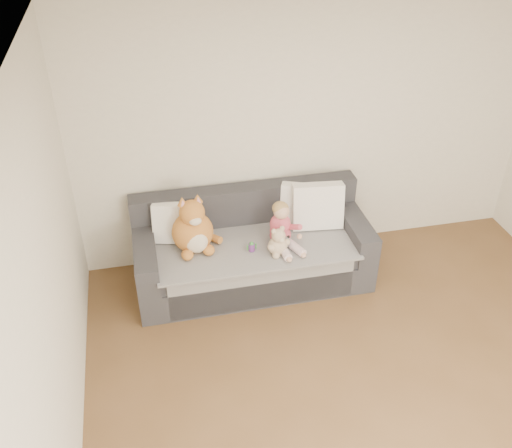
{
  "coord_description": "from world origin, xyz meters",
  "views": [
    {
      "loc": [
        -1.57,
        -2.24,
        3.59
      ],
      "look_at": [
        -0.67,
        1.87,
        0.75
      ],
      "focal_mm": 40.0,
      "sensor_mm": 36.0,
      "label": 1
    }
  ],
  "objects_px": {
    "toddler": "(282,227)",
    "teddy_bear": "(278,243)",
    "sippy_cup": "(252,246)",
    "plush_cat": "(193,229)",
    "sofa": "(252,251)"
  },
  "relations": [
    {
      "from": "teddy_bear",
      "to": "toddler",
      "type": "bearing_deg",
      "value": 45.58
    },
    {
      "from": "sofa",
      "to": "plush_cat",
      "type": "distance_m",
      "value": 0.67
    },
    {
      "from": "toddler",
      "to": "plush_cat",
      "type": "bearing_deg",
      "value": 159.62
    },
    {
      "from": "sippy_cup",
      "to": "teddy_bear",
      "type": "bearing_deg",
      "value": -22.58
    },
    {
      "from": "teddy_bear",
      "to": "sippy_cup",
      "type": "height_order",
      "value": "teddy_bear"
    },
    {
      "from": "toddler",
      "to": "teddy_bear",
      "type": "bearing_deg",
      "value": -129.74
    },
    {
      "from": "sofa",
      "to": "teddy_bear",
      "type": "bearing_deg",
      "value": -59.3
    },
    {
      "from": "toddler",
      "to": "plush_cat",
      "type": "height_order",
      "value": "plush_cat"
    },
    {
      "from": "plush_cat",
      "to": "teddy_bear",
      "type": "height_order",
      "value": "plush_cat"
    },
    {
      "from": "sofa",
      "to": "toddler",
      "type": "height_order",
      "value": "toddler"
    },
    {
      "from": "sofa",
      "to": "sippy_cup",
      "type": "relative_size",
      "value": 21.3
    },
    {
      "from": "toddler",
      "to": "sippy_cup",
      "type": "height_order",
      "value": "toddler"
    },
    {
      "from": "sofa",
      "to": "toddler",
      "type": "distance_m",
      "value": 0.45
    },
    {
      "from": "plush_cat",
      "to": "sippy_cup",
      "type": "bearing_deg",
      "value": -25.63
    },
    {
      "from": "toddler",
      "to": "teddy_bear",
      "type": "height_order",
      "value": "toddler"
    }
  ]
}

